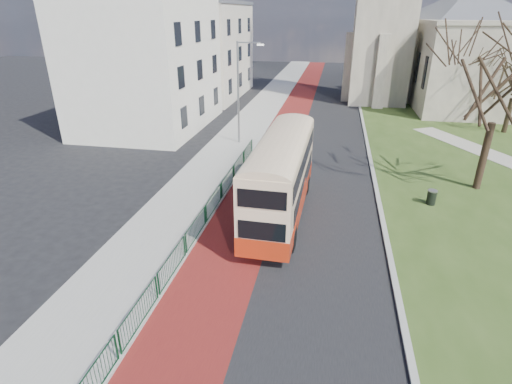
% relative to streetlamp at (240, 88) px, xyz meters
% --- Properties ---
extents(ground, '(160.00, 160.00, 0.00)m').
position_rel_streetlamp_xyz_m(ground, '(4.35, -18.00, -4.59)').
color(ground, black).
rests_on(ground, ground).
extents(road_carriageway, '(9.00, 120.00, 0.01)m').
position_rel_streetlamp_xyz_m(road_carriageway, '(5.85, 2.00, -4.59)').
color(road_carriageway, black).
rests_on(road_carriageway, ground).
extents(bus_lane, '(3.40, 120.00, 0.01)m').
position_rel_streetlamp_xyz_m(bus_lane, '(3.15, 2.00, -4.59)').
color(bus_lane, '#591414').
rests_on(bus_lane, ground).
extents(pavement_west, '(4.00, 120.00, 0.12)m').
position_rel_streetlamp_xyz_m(pavement_west, '(-0.65, 2.00, -4.53)').
color(pavement_west, gray).
rests_on(pavement_west, ground).
extents(kerb_west, '(0.25, 120.00, 0.13)m').
position_rel_streetlamp_xyz_m(kerb_west, '(1.35, 2.00, -4.53)').
color(kerb_west, '#999993').
rests_on(kerb_west, ground).
extents(kerb_east, '(0.25, 80.00, 0.13)m').
position_rel_streetlamp_xyz_m(kerb_east, '(10.45, 4.00, -4.53)').
color(kerb_east, '#999993').
rests_on(kerb_east, ground).
extents(pedestrian_railing, '(0.07, 24.00, 1.12)m').
position_rel_streetlamp_xyz_m(pedestrian_railing, '(1.40, -14.00, -4.04)').
color(pedestrian_railing, '#0C351B').
rests_on(pedestrian_railing, ground).
extents(street_block_near, '(10.30, 14.30, 13.00)m').
position_rel_streetlamp_xyz_m(street_block_near, '(-9.65, 4.00, 1.92)').
color(street_block_near, silver).
rests_on(street_block_near, ground).
extents(street_block_far, '(10.30, 16.30, 11.50)m').
position_rel_streetlamp_xyz_m(street_block_far, '(-9.65, 20.00, 1.17)').
color(street_block_far, beige).
rests_on(street_block_far, ground).
extents(streetlamp, '(2.13, 0.18, 8.00)m').
position_rel_streetlamp_xyz_m(streetlamp, '(0.00, 0.00, 0.00)').
color(streetlamp, gray).
rests_on(streetlamp, pavement_west).
extents(bus, '(2.60, 10.28, 4.27)m').
position_rel_streetlamp_xyz_m(bus, '(5.04, -12.31, -2.16)').
color(bus, '#AC280F').
rests_on(bus, ground).
extents(winter_tree_near, '(8.37, 8.37, 10.71)m').
position_rel_streetlamp_xyz_m(winter_tree_near, '(16.62, -6.35, 2.87)').
color(winter_tree_near, '#2E2117').
rests_on(winter_tree_near, grass_green).
extents(litter_bin, '(0.59, 0.59, 0.87)m').
position_rel_streetlamp_xyz_m(litter_bin, '(13.33, -9.36, -4.12)').
color(litter_bin, black).
rests_on(litter_bin, grass_green).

